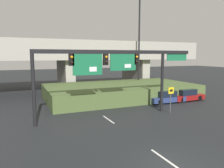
% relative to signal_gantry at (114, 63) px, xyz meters
% --- Properties ---
extents(ground_plane, '(160.00, 160.00, 0.00)m').
position_rel_signal_gantry_xyz_m(ground_plane, '(-0.81, -9.02, -4.69)').
color(ground_plane, black).
extents(lane_markings, '(0.14, 40.80, 0.01)m').
position_rel_signal_gantry_xyz_m(lane_markings, '(-0.81, 3.27, -4.69)').
color(lane_markings, silver).
rests_on(lane_markings, ground).
extents(signal_gantry, '(14.67, 0.44, 5.82)m').
position_rel_signal_gantry_xyz_m(signal_gantry, '(0.00, 0.00, 0.00)').
color(signal_gantry, black).
rests_on(signal_gantry, ground).
extents(speed_limit_sign, '(0.60, 0.11, 2.50)m').
position_rel_signal_gantry_xyz_m(speed_limit_sign, '(5.28, -0.98, -3.06)').
color(speed_limit_sign, '#4C4C4C').
rests_on(speed_limit_sign, ground).
extents(highway_light_pole_near, '(0.70, 0.36, 15.41)m').
position_rel_signal_gantry_xyz_m(highway_light_pole_near, '(9.02, 11.33, 3.39)').
color(highway_light_pole_near, black).
rests_on(highway_light_pole_near, ground).
extents(overpass_bridge, '(43.79, 9.43, 7.52)m').
position_rel_signal_gantry_xyz_m(overpass_bridge, '(-0.81, 16.97, 0.48)').
color(overpass_bridge, '#A39E93').
rests_on(overpass_bridge, ground).
extents(grass_embankment, '(18.50, 9.83, 1.70)m').
position_rel_signal_gantry_xyz_m(grass_embankment, '(4.34, 7.70, -3.84)').
color(grass_embankment, '#4C6033').
rests_on(grass_embankment, ground).
extents(parked_sedan_near_right, '(4.29, 2.07, 1.40)m').
position_rel_signal_gantry_xyz_m(parked_sedan_near_right, '(7.74, 3.00, -4.04)').
color(parked_sedan_near_right, navy).
rests_on(parked_sedan_near_right, ground).
extents(parked_sedan_mid_right, '(4.25, 1.89, 1.42)m').
position_rel_signal_gantry_xyz_m(parked_sedan_mid_right, '(10.64, 2.90, -4.03)').
color(parked_sedan_mid_right, maroon).
rests_on(parked_sedan_mid_right, ground).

